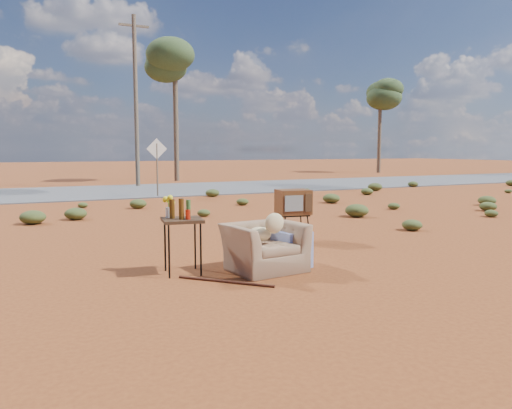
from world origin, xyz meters
name	(u,v)px	position (x,y,z in m)	size (l,w,h in m)	color
ground	(269,269)	(0.00, 0.00, 0.00)	(140.00, 140.00, 0.00)	brown
highway	(104,192)	(0.00, 15.00, 0.02)	(140.00, 7.00, 0.04)	#565659
armchair	(269,240)	(0.00, -0.01, 0.44)	(1.32, 0.93, 0.94)	#7F5F45
tv_unit	(293,203)	(1.53, 1.92, 0.74)	(0.69, 0.59, 1.00)	black
side_table	(179,217)	(-1.26, 0.36, 0.82)	(0.63, 0.63, 1.11)	#3D2816
rusty_bar	(225,281)	(-0.88, -0.43, 0.02)	(0.04, 0.04, 1.40)	#4C2114
road_sign	(157,157)	(1.50, 12.00, 1.50)	(0.78, 0.06, 2.19)	brown
eucalyptus_center	(175,65)	(5.00, 21.00, 6.43)	(3.20, 3.20, 7.60)	brown
eucalyptus_right	(381,94)	(22.00, 24.00, 5.94)	(3.20, 3.20, 7.10)	brown
utility_pole_center	(136,99)	(2.00, 17.50, 4.15)	(1.40, 0.20, 8.00)	brown
scrub_patch	(144,224)	(-0.82, 4.41, 0.14)	(17.49, 8.07, 0.33)	#464F22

